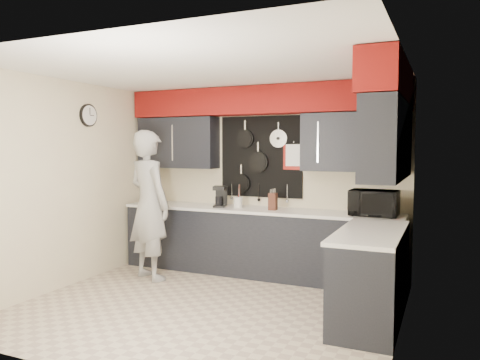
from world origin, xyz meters
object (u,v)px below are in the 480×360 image
at_px(person, 149,205).
at_px(coffee_maker, 220,196).
at_px(utensil_crock, 238,202).
at_px(microwave, 374,203).
at_px(knife_block, 273,201).

bearing_deg(person, coffee_maker, -113.18).
height_order(utensil_crock, coffee_maker, coffee_maker).
relative_size(utensil_crock, person, 0.08).
bearing_deg(microwave, coffee_maker, -178.34).
bearing_deg(utensil_crock, coffee_maker, -176.01).
height_order(microwave, coffee_maker, microwave).
height_order(knife_block, utensil_crock, knife_block).
xyz_separation_m(microwave, coffee_maker, (-2.10, -0.00, -0.00)).
relative_size(microwave, utensil_crock, 3.81).
bearing_deg(person, knife_block, -133.14).
distance_m(microwave, knife_block, 1.31).
height_order(knife_block, coffee_maker, coffee_maker).
height_order(microwave, utensil_crock, microwave).
bearing_deg(coffee_maker, microwave, -19.36).
bearing_deg(microwave, knife_block, -178.23).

